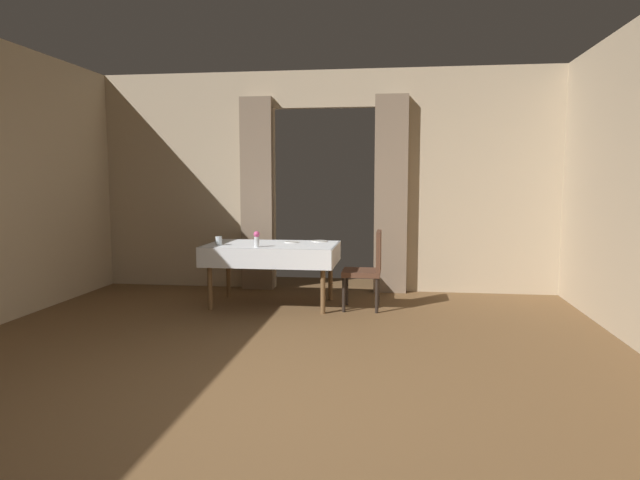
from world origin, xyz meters
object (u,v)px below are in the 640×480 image
chair_mid_right (369,266)px  plate_mid_b (292,242)px  flower_vase_mid (257,239)px  dining_table_mid (272,251)px  glass_mid_c (219,241)px  plate_mid_d (320,241)px

chair_mid_right → plate_mid_b: size_ratio=5.14×
flower_vase_mid → plate_mid_b: flower_vase_mid is taller
dining_table_mid → flower_vase_mid: 0.40m
plate_mid_b → glass_mid_c: (-0.81, -0.39, 0.05)m
flower_vase_mid → plate_mid_d: flower_vase_mid is taller
plate_mid_b → glass_mid_c: glass_mid_c is taller
dining_table_mid → chair_mid_right: bearing=-3.6°
glass_mid_c → plate_mid_d: 1.26m
glass_mid_c → flower_vase_mid: bearing=-14.7°
chair_mid_right → glass_mid_c: 1.80m
flower_vase_mid → plate_mid_b: size_ratio=1.02×
dining_table_mid → plate_mid_b: (0.21, 0.18, 0.09)m
chair_mid_right → flower_vase_mid: 1.35m
plate_mid_b → plate_mid_d: same height
plate_mid_d → dining_table_mid: bearing=-147.4°
chair_mid_right → dining_table_mid: bearing=176.4°
flower_vase_mid → plate_mid_d: size_ratio=0.95×
plate_mid_b → plate_mid_d: bearing=25.8°
dining_table_mid → glass_mid_c: bearing=-161.1°
flower_vase_mid → plate_mid_b: bearing=59.0°
dining_table_mid → chair_mid_right: (1.17, -0.07, -0.15)m
chair_mid_right → plate_mid_d: bearing=147.0°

